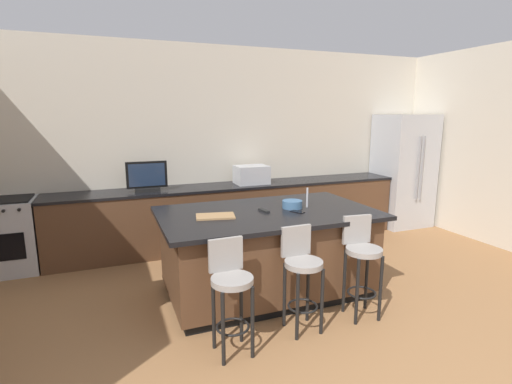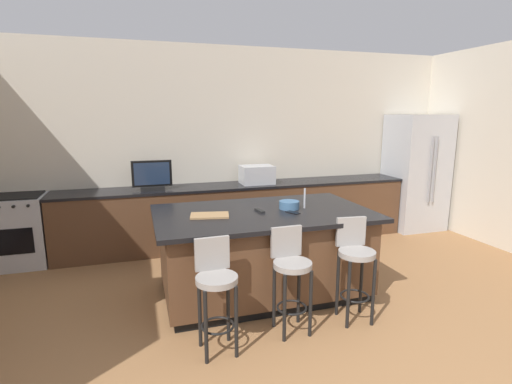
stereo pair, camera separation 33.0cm
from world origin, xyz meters
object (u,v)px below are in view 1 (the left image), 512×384
cutting_board (215,216)px  tv_monitor (147,178)px  kitchen_island (267,251)px  microwave (251,175)px  tv_remote (264,210)px  bar_stool_right (362,258)px  fruit_bowl (292,204)px  cell_phone (297,212)px  refrigerator (403,171)px  bar_stool_left (231,287)px  bar_stool_center (302,270)px  range_oven (6,236)px

cutting_board → tv_monitor: bearing=106.3°
kitchen_island → microwave: (0.45, 1.68, 0.57)m
tv_remote → bar_stool_right: bearing=-57.3°
fruit_bowl → tv_remote: size_ratio=1.28×
cell_phone → tv_remote: tv_remote is taller
refrigerator → tv_monitor: (-4.31, 0.02, 0.13)m
tv_monitor → tv_remote: 1.93m
fruit_bowl → cutting_board: size_ratio=0.57×
refrigerator → bar_stool_left: size_ratio=2.04×
microwave → bar_stool_left: size_ratio=0.51×
kitchen_island → tv_remote: bearing=177.3°
cell_phone → cutting_board: bearing=146.0°
kitchen_island → fruit_bowl: (0.30, 0.03, 0.49)m
refrigerator → tv_monitor: 4.31m
refrigerator → tv_remote: size_ratio=11.30×
bar_stool_center → fruit_bowl: 0.96m
kitchen_island → cutting_board: (-0.58, -0.03, 0.46)m
bar_stool_center → cutting_board: bearing=126.1°
fruit_bowl → tv_remote: fruit_bowl is taller
microwave → tv_remote: bearing=-106.4°
cell_phone → refrigerator: bearing=4.9°
fruit_bowl → cutting_board: fruit_bowl is taller
tv_monitor → kitchen_island: bearing=-56.8°
refrigerator → bar_stool_right: refrigerator is taller
fruit_bowl → cutting_board: (-0.88, -0.06, -0.03)m
kitchen_island → refrigerator: refrigerator is taller
cell_phone → kitchen_island: bearing=124.7°
refrigerator → bar_stool_left: (-3.94, -2.50, -0.40)m
bar_stool_right → tv_monitor: bearing=131.4°
tv_monitor → cutting_board: 1.74m
kitchen_island → microwave: size_ratio=4.72×
refrigerator → tv_monitor: refrigerator is taller
tv_remote → bar_stool_center: bearing=-95.8°
range_oven → tv_monitor: (1.70, -0.05, 0.63)m
kitchen_island → tv_remote: (-0.04, 0.00, 0.46)m
bar_stool_center → cell_phone: bar_stool_center is taller
kitchen_island → cutting_board: 0.74m
range_oven → cell_phone: (3.04, -1.83, 0.46)m
bar_stool_right → tv_remote: bar_stool_right is taller
bar_stool_center → refrigerator: bearing=35.0°
bar_stool_left → fruit_bowl: size_ratio=4.31×
microwave → bar_stool_right: size_ratio=0.49×
bar_stool_left → tv_remote: (0.65, 0.89, 0.37)m
range_oven → bar_stool_right: size_ratio=0.95×
microwave → tv_remote: microwave is taller
bar_stool_right → tv_remote: size_ratio=5.72×
microwave → cutting_board: bearing=-121.1°
range_oven → fruit_bowl: bearing=-28.3°
tv_monitor → bar_stool_left: tv_monitor is taller
cutting_board → kitchen_island: bearing=3.3°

